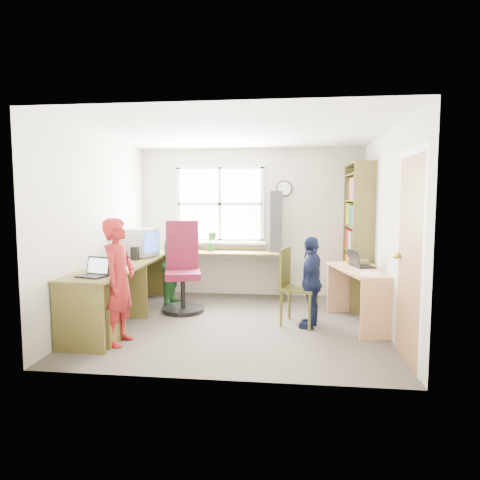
{
  "coord_description": "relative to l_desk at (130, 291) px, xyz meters",
  "views": [
    {
      "loc": [
        0.64,
        -5.28,
        1.6
      ],
      "look_at": [
        0.0,
        0.25,
        1.05
      ],
      "focal_mm": 32.0,
      "sensor_mm": 36.0,
      "label": 1
    }
  ],
  "objects": [
    {
      "name": "person_red",
      "position": [
        0.11,
        -0.59,
        0.24
      ],
      "size": [
        0.36,
        0.53,
        1.38
      ],
      "primitive_type": "imported",
      "rotation": [
        0.0,
        0.0,
        1.5
      ],
      "color": "maroon",
      "rests_on": "ground"
    },
    {
      "name": "room",
      "position": [
        1.32,
        0.38,
        0.76
      ],
      "size": [
        3.64,
        3.44,
        2.44
      ],
      "color": "#413A33",
      "rests_on": "ground"
    },
    {
      "name": "paper_a",
      "position": [
        -0.1,
        -0.08,
        0.3
      ],
      "size": [
        0.35,
        0.4,
        0.0
      ],
      "rotation": [
        0.0,
        0.0,
        0.43
      ],
      "color": "beige",
      "rests_on": "l_desk"
    },
    {
      "name": "paper_b",
      "position": [
        2.88,
        0.07,
        0.26
      ],
      "size": [
        0.26,
        0.34,
        0.0
      ],
      "rotation": [
        0.0,
        0.0,
        -0.17
      ],
      "color": "beige",
      "rests_on": "right_desk"
    },
    {
      "name": "cd_tower",
      "position": [
        1.74,
        1.77,
        0.77
      ],
      "size": [
        0.2,
        0.18,
        0.96
      ],
      "rotation": [
        0.0,
        0.0,
        0.06
      ],
      "color": "black",
      "rests_on": "l_desk"
    },
    {
      "name": "person_navy",
      "position": [
        2.22,
        0.26,
        0.11
      ],
      "size": [
        0.43,
        0.71,
        1.13
      ],
      "primitive_type": "imported",
      "rotation": [
        0.0,
        0.0,
        -1.83
      ],
      "color": "#131B3C",
      "rests_on": "ground"
    },
    {
      "name": "speaker_b",
      "position": [
        -0.18,
        1.14,
        0.38
      ],
      "size": [
        0.11,
        0.11,
        0.18
      ],
      "rotation": [
        0.0,
        0.0,
        -0.35
      ],
      "color": "black",
      "rests_on": "l_desk"
    },
    {
      "name": "wooden_chair",
      "position": [
        2.01,
        0.37,
        0.07
      ],
      "size": [
        0.52,
        0.52,
        0.97
      ],
      "rotation": [
        0.0,
        0.0,
        -0.29
      ],
      "color": "#484818",
      "rests_on": "ground"
    },
    {
      "name": "speaker_a",
      "position": [
        -0.15,
        0.6,
        0.38
      ],
      "size": [
        0.09,
        0.09,
        0.18
      ],
      "rotation": [
        0.0,
        0.0,
        -0.02
      ],
      "color": "black",
      "rests_on": "l_desk"
    },
    {
      "name": "person_green",
      "position": [
        0.28,
        1.22,
        0.18
      ],
      "size": [
        0.49,
        0.62,
        1.28
      ],
      "primitive_type": "imported",
      "rotation": [
        0.0,
        0.0,
        1.57
      ],
      "color": "#317B3A",
      "rests_on": "ground"
    },
    {
      "name": "l_desk",
      "position": [
        0.0,
        0.0,
        0.0
      ],
      "size": [
        2.38,
        2.95,
        0.75
      ],
      "color": "brown",
      "rests_on": "ground"
    },
    {
      "name": "right_desk",
      "position": [
        2.88,
        0.44,
        0.06
      ],
      "size": [
        0.83,
        1.33,
        0.71
      ],
      "rotation": [
        0.0,
        0.0,
        0.22
      ],
      "color": "tan",
      "rests_on": "ground"
    },
    {
      "name": "laptop_right",
      "position": [
        2.84,
        0.58,
        0.31
      ],
      "size": [
        0.34,
        0.38,
        0.22
      ],
      "rotation": [
        0.0,
        0.0,
        1.84
      ],
      "color": "black",
      "rests_on": "right_desk"
    },
    {
      "name": "bookshelf",
      "position": [
        2.96,
        1.47,
        0.55
      ],
      "size": [
        0.3,
        1.02,
        2.1
      ],
      "color": "brown",
      "rests_on": "ground"
    },
    {
      "name": "potted_plant",
      "position": [
        0.71,
        1.72,
        0.45
      ],
      "size": [
        0.19,
        0.16,
        0.31
      ],
      "primitive_type": "imported",
      "rotation": [
        0.0,
        0.0,
        -0.17
      ],
      "color": "#2A6A2C",
      "rests_on": "l_desk"
    },
    {
      "name": "swivel_chair",
      "position": [
        0.45,
        0.86,
        0.09
      ],
      "size": [
        0.72,
        0.72,
        1.27
      ],
      "rotation": [
        0.0,
        0.0,
        0.26
      ],
      "color": "black",
      "rests_on": "ground"
    },
    {
      "name": "crt_monitor",
      "position": [
        -0.2,
        0.93,
        0.5
      ],
      "size": [
        0.52,
        0.49,
        0.41
      ],
      "rotation": [
        0.0,
        0.0,
        -0.33
      ],
      "color": "#BBBBC0",
      "rests_on": "l_desk"
    },
    {
      "name": "laptop_left",
      "position": [
        -0.15,
        -0.62,
        0.34
      ],
      "size": [
        0.35,
        0.32,
        0.2
      ],
      "rotation": [
        0.0,
        0.0,
        -0.26
      ],
      "color": "black",
      "rests_on": "l_desk"
    },
    {
      "name": "game_box",
      "position": [
        2.88,
        0.95,
        0.29
      ],
      "size": [
        0.3,
        0.3,
        0.06
      ],
      "rotation": [
        0.0,
        0.0,
        -0.1
      ],
      "color": "red",
      "rests_on": "right_desk"
    }
  ]
}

